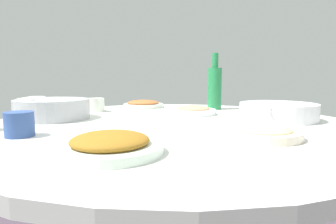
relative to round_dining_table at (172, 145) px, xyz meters
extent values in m
cylinder|color=#99999E|center=(0.00, 0.00, -0.29)|extent=(0.11, 0.11, 0.67)
cylinder|color=silver|center=(0.00, 0.00, 0.07)|extent=(1.38, 1.38, 0.03)
cylinder|color=#B2B5BA|center=(-0.21, -0.44, 0.12)|extent=(0.29, 0.29, 0.08)
ellipsoid|color=white|center=(-0.21, -0.44, 0.13)|extent=(0.24, 0.24, 0.09)
cube|color=white|center=(-0.22, -0.52, 0.16)|extent=(0.16, 0.08, 0.01)
cylinder|color=white|center=(0.02, 0.42, 0.12)|extent=(0.29, 0.29, 0.06)
cylinder|color=black|center=(0.02, 0.42, 0.11)|extent=(0.26, 0.26, 0.05)
cylinder|color=silver|center=(0.02, 0.42, 0.14)|extent=(0.24, 0.24, 0.01)
cylinder|color=white|center=(0.37, -0.23, 0.09)|extent=(0.24, 0.24, 0.02)
ellipsoid|color=#8F5F1B|center=(0.37, -0.23, 0.11)|extent=(0.17, 0.17, 0.04)
cylinder|color=#EEE0CA|center=(0.30, 0.18, 0.09)|extent=(0.21, 0.21, 0.02)
ellipsoid|color=#DFBA84|center=(0.30, 0.18, 0.11)|extent=(0.15, 0.15, 0.03)
cylinder|color=silver|center=(-0.54, -0.03, 0.09)|extent=(0.21, 0.21, 0.02)
ellipsoid|color=#A65C2F|center=(-0.54, -0.03, 0.11)|extent=(0.17, 0.17, 0.03)
cylinder|color=silver|center=(-0.20, 0.15, 0.09)|extent=(0.20, 0.20, 0.02)
ellipsoid|color=tan|center=(-0.20, 0.15, 0.11)|extent=(0.15, 0.15, 0.03)
cylinder|color=#247D45|center=(-0.37, 0.31, 0.19)|extent=(0.07, 0.07, 0.21)
cylinder|color=#247D45|center=(-0.37, 0.31, 0.33)|extent=(0.03, 0.03, 0.07)
cylinder|color=white|center=(-0.40, -0.28, 0.11)|extent=(0.08, 0.08, 0.06)
cylinder|color=#324F90|center=(0.13, -0.48, 0.12)|extent=(0.08, 0.08, 0.07)
camera|label=1|loc=(1.00, -0.25, 0.25)|focal=30.65mm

